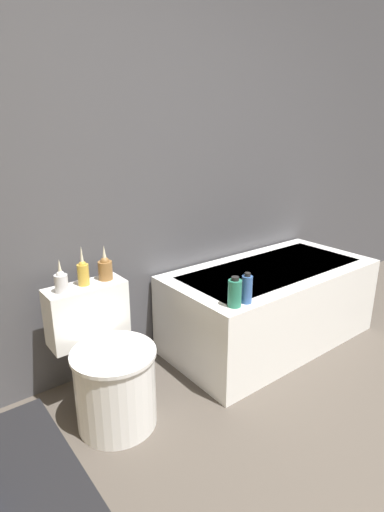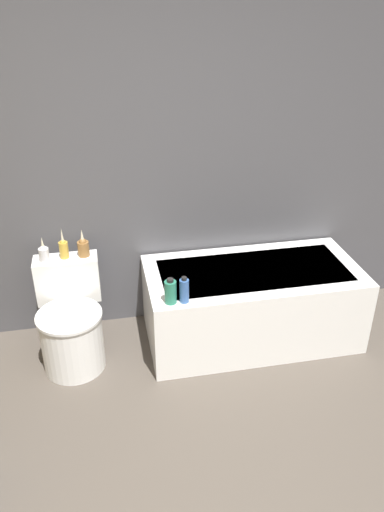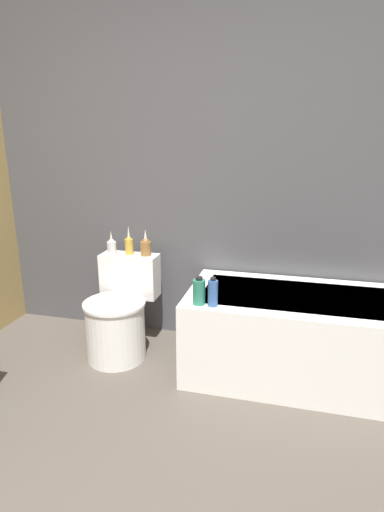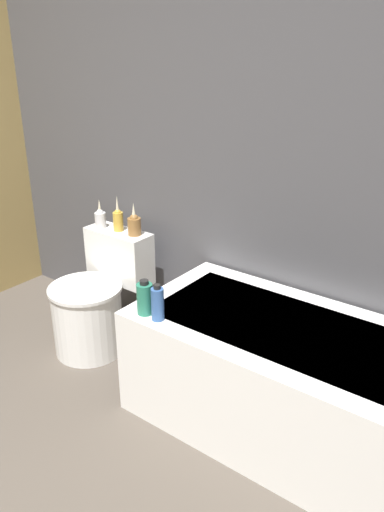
# 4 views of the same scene
# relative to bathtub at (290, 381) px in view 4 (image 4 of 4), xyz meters

# --- Properties ---
(wall_back_tiled) EXTENTS (6.40, 0.06, 2.60)m
(wall_back_tiled) POSITION_rel_bathtub_xyz_m (-0.75, 0.42, 1.02)
(wall_back_tiled) COLOR #4C4C51
(wall_back_tiled) RESTS_ON ground_plane
(bathtub) EXTENTS (1.51, 0.75, 0.56)m
(bathtub) POSITION_rel_bathtub_xyz_m (0.00, 0.00, 0.00)
(bathtub) COLOR white
(bathtub) RESTS_ON ground
(toilet) EXTENTS (0.43, 0.60, 0.69)m
(toilet) POSITION_rel_bathtub_xyz_m (-1.28, -0.03, 0.01)
(toilet) COLOR white
(toilet) RESTS_ON ground
(vase_gold) EXTENTS (0.07, 0.07, 0.18)m
(vase_gold) POSITION_rel_bathtub_xyz_m (-1.41, 0.18, 0.47)
(vase_gold) COLOR silver
(vase_gold) RESTS_ON toilet
(vase_silver) EXTENTS (0.06, 0.06, 0.22)m
(vase_silver) POSITION_rel_bathtub_xyz_m (-1.28, 0.20, 0.48)
(vase_silver) COLOR gold
(vase_silver) RESTS_ON toilet
(vase_bronze) EXTENTS (0.08, 0.08, 0.20)m
(vase_bronze) POSITION_rel_bathtub_xyz_m (-1.15, 0.20, 0.47)
(vase_bronze) COLOR olive
(vase_bronze) RESTS_ON toilet
(shampoo_bottle_tall) EXTENTS (0.08, 0.08, 0.17)m
(shampoo_bottle_tall) POSITION_rel_bathtub_xyz_m (-0.63, -0.29, 0.35)
(shampoo_bottle_tall) COLOR #267259
(shampoo_bottle_tall) RESTS_ON bathtub
(shampoo_bottle_short) EXTENTS (0.06, 0.06, 0.18)m
(shampoo_bottle_short) POSITION_rel_bathtub_xyz_m (-0.55, -0.30, 0.36)
(shampoo_bottle_short) COLOR #335999
(shampoo_bottle_short) RESTS_ON bathtub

